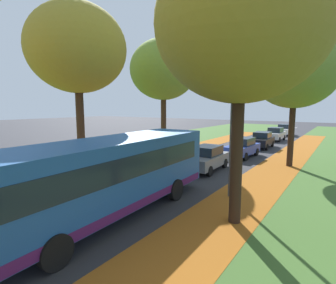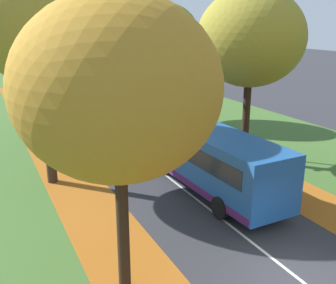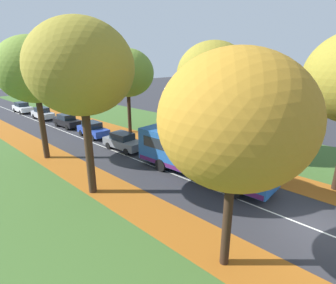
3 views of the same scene
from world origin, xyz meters
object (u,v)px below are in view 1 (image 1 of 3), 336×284
at_px(bus, 110,173).
at_px(car_blue_following, 242,147).
at_px(car_grey_lead, 207,158).
at_px(car_silver_fourth_in_line, 275,134).
at_px(car_white_trailing, 284,130).
at_px(car_black_third_in_line, 262,140).
at_px(tree_left_near, 77,49).
at_px(streetlamp_right, 225,117).
at_px(tree_right_near, 241,25).
at_px(tree_left_mid, 163,70).
at_px(tree_right_mid, 295,70).

distance_m(bus, car_blue_following, 14.69).
distance_m(car_grey_lead, car_silver_fourth_in_line, 18.65).
bearing_deg(car_white_trailing, car_silver_fourth_in_line, -87.83).
bearing_deg(car_grey_lead, car_black_third_in_line, 87.84).
relative_size(tree_left_near, car_silver_fourth_in_line, 2.45).
bearing_deg(bus, streetlamp_right, 60.94).
xyz_separation_m(tree_right_near, car_silver_fourth_in_line, (-4.10, 25.23, -6.10)).
height_order(tree_left_mid, tree_right_mid, tree_left_mid).
xyz_separation_m(tree_right_mid, car_black_third_in_line, (-3.89, 7.43, -5.83)).
bearing_deg(tree_right_mid, tree_left_mid, -173.27).
height_order(bus, car_grey_lead, bus).
height_order(tree_left_near, car_silver_fourth_in_line, tree_left_near).
relative_size(streetlamp_right, car_white_trailing, 1.43).
bearing_deg(tree_right_mid, car_silver_fourth_in_line, 106.00).
bearing_deg(tree_right_near, bus, -152.06).
xyz_separation_m(tree_right_near, car_blue_following, (-3.95, 12.47, -6.10)).
bearing_deg(car_silver_fourth_in_line, tree_left_near, -105.60).
relative_size(tree_right_mid, car_silver_fourth_in_line, 2.18).
relative_size(tree_right_mid, car_blue_following, 2.16).
bearing_deg(car_white_trailing, tree_left_mid, -104.44).
bearing_deg(tree_right_near, car_white_trailing, 97.71).
xyz_separation_m(tree_left_near, car_blue_following, (6.76, 10.92, -6.86)).
distance_m(tree_right_mid, car_blue_following, 7.19).
height_order(streetlamp_right, car_black_third_in_line, streetlamp_right).
xyz_separation_m(tree_left_mid, streetlamp_right, (8.63, -7.26, -3.57)).
bearing_deg(car_white_trailing, car_blue_following, -88.79).
relative_size(car_grey_lead, car_white_trailing, 1.01).
distance_m(car_blue_following, car_silver_fourth_in_line, 12.77).
distance_m(car_silver_fourth_in_line, car_white_trailing, 6.99).
bearing_deg(streetlamp_right, bus, -119.06).
xyz_separation_m(car_grey_lead, car_white_trailing, (-0.01, 25.63, 0.00)).
bearing_deg(tree_right_near, car_grey_lead, 123.45).
bearing_deg(streetlamp_right, tree_right_near, -59.21).
bearing_deg(car_silver_fourth_in_line, car_white_trailing, 92.17).
relative_size(bus, car_white_trailing, 2.49).
relative_size(tree_left_mid, car_white_trailing, 2.36).
bearing_deg(car_blue_following, car_black_third_in_line, 89.63).
relative_size(tree_right_near, car_silver_fourth_in_line, 2.26).
xyz_separation_m(tree_left_near, bus, (6.57, -3.74, -5.97)).
bearing_deg(car_black_third_in_line, car_grey_lead, -92.16).
height_order(tree_left_near, car_blue_following, tree_left_near).
height_order(streetlamp_right, car_blue_following, streetlamp_right).
height_order(tree_left_near, tree_right_mid, tree_left_near).
relative_size(tree_right_near, streetlamp_right, 1.59).
bearing_deg(tree_right_mid, car_grey_lead, -134.61).
bearing_deg(streetlamp_right, tree_left_near, -173.89).
bearing_deg(car_white_trailing, car_grey_lead, -89.98).
bearing_deg(bus, car_white_trailing, 90.38).
distance_m(tree_right_near, bus, 7.01).
relative_size(streetlamp_right, bus, 0.57).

